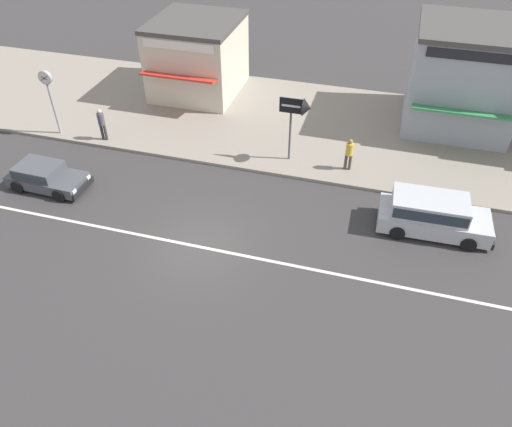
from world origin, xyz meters
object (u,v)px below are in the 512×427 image
object	(u,v)px
minivan_silver_1	(432,213)
street_clock	(48,87)
pedestrian_by_shop	(349,152)
shopfront_corner_warung	(198,56)
shopfront_far_kios	(463,76)
pedestrian_near_clock	(102,122)
arrow_signboard	(303,110)
hatchback_dark_grey_2	(45,176)

from	to	relation	value
minivan_silver_1	street_clock	xyz separation A→B (m)	(-18.58, 2.50, 1.87)
pedestrian_by_shop	minivan_silver_1	bearing A→B (deg)	-41.00
shopfront_corner_warung	shopfront_far_kios	xyz separation A→B (m)	(14.40, 0.11, 0.50)
pedestrian_near_clock	pedestrian_by_shop	world-z (taller)	pedestrian_near_clock
street_clock	pedestrian_near_clock	world-z (taller)	street_clock
pedestrian_by_shop	shopfront_corner_warung	distance (m)	11.37
street_clock	arrow_signboard	distance (m)	12.57
hatchback_dark_grey_2	arrow_signboard	world-z (taller)	arrow_signboard
hatchback_dark_grey_2	arrow_signboard	bearing A→B (deg)	25.14
pedestrian_by_shop	shopfront_corner_warung	bearing A→B (deg)	148.34
pedestrian_by_shop	shopfront_corner_warung	world-z (taller)	shopfront_corner_warung
pedestrian_near_clock	street_clock	bearing A→B (deg)	-178.73
pedestrian_near_clock	pedestrian_by_shop	bearing A→B (deg)	3.28
arrow_signboard	shopfront_corner_warung	distance (m)	9.42
hatchback_dark_grey_2	shopfront_far_kios	xyz separation A→B (m)	(17.64, 10.94, 2.15)
street_clock	arrow_signboard	bearing A→B (deg)	3.79
street_clock	shopfront_far_kios	world-z (taller)	shopfront_far_kios
street_clock	minivan_silver_1	bearing A→B (deg)	-7.66
hatchback_dark_grey_2	pedestrian_near_clock	xyz separation A→B (m)	(0.59, 4.19, 0.54)
shopfront_corner_warung	hatchback_dark_grey_2	bearing A→B (deg)	-106.65
minivan_silver_1	pedestrian_by_shop	bearing A→B (deg)	139.00
street_clock	arrow_signboard	size ratio (longest dim) A/B	1.05
arrow_signboard	pedestrian_by_shop	world-z (taller)	arrow_signboard
hatchback_dark_grey_2	pedestrian_near_clock	size ratio (longest dim) A/B	2.13
street_clock	shopfront_corner_warung	distance (m)	8.49
pedestrian_near_clock	arrow_signboard	bearing A→B (deg)	4.43
minivan_silver_1	pedestrian_by_shop	world-z (taller)	pedestrian_by_shop
hatchback_dark_grey_2	arrow_signboard	size ratio (longest dim) A/B	1.11
arrow_signboard	pedestrian_by_shop	bearing A→B (deg)	-1.76
minivan_silver_1	hatchback_dark_grey_2	bearing A→B (deg)	-174.37
street_clock	pedestrian_near_clock	distance (m)	3.00
hatchback_dark_grey_2	pedestrian_near_clock	bearing A→B (deg)	81.95
arrow_signboard	shopfront_corner_warung	world-z (taller)	shopfront_corner_warung
pedestrian_by_shop	street_clock	bearing A→B (deg)	-177.06
arrow_signboard	hatchback_dark_grey_2	bearing A→B (deg)	-154.86
pedestrian_near_clock	shopfront_corner_warung	size ratio (longest dim) A/B	0.29
minivan_silver_1	pedestrian_near_clock	bearing A→B (deg)	170.94
street_clock	pedestrian_by_shop	size ratio (longest dim) A/B	2.14
minivan_silver_1	shopfront_far_kios	bearing A→B (deg)	83.73
minivan_silver_1	shopfront_corner_warung	world-z (taller)	shopfront_corner_warung
street_clock	pedestrian_near_clock	size ratio (longest dim) A/B	2.02
street_clock	pedestrian_near_clock	bearing A→B (deg)	1.27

